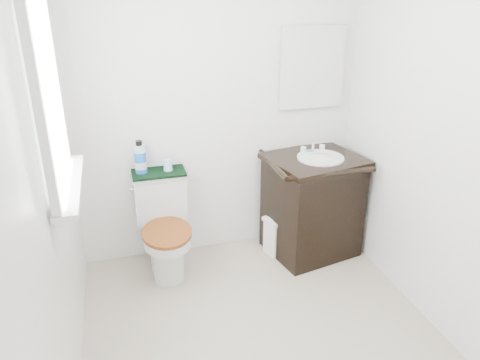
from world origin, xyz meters
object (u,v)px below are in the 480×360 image
toilet (164,230)px  cup (168,165)px  vanity (312,203)px  mouthwash_bottle (140,158)px  trash_bin (279,234)px

toilet → cup: 0.49m
vanity → toilet: bearing=176.7°
vanity → mouthwash_bottle: mouthwash_bottle is taller
mouthwash_bottle → cup: mouthwash_bottle is taller
toilet → trash_bin: (0.92, -0.03, -0.17)m
trash_bin → cup: bearing=169.8°
toilet → cup: bearing=59.8°
vanity → trash_bin: (-0.26, 0.04, -0.27)m
trash_bin → cup: 1.07m
toilet → mouthwash_bottle: (-0.12, 0.14, 0.54)m
trash_bin → cup: cup is taller
trash_bin → cup: size_ratio=3.76×
trash_bin → mouthwash_bottle: bearing=170.9°
vanity → cup: (-1.11, 0.19, 0.37)m
vanity → trash_bin: vanity is taller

